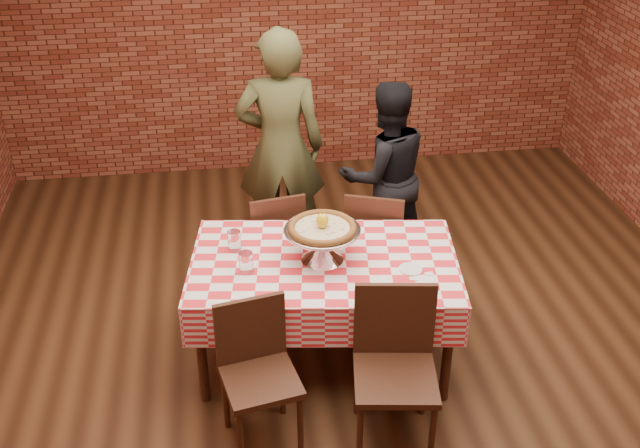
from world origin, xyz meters
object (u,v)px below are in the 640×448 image
at_px(chair_near_left, 261,382).
at_px(diner_black, 385,175).
at_px(pizza, 322,228).
at_px(diner_olive, 280,148).
at_px(chair_far_left, 273,240).
at_px(chair_far_right, 376,240).
at_px(pizza_stand, 322,244).
at_px(condiment_caddy, 332,223).
at_px(table, 324,310).
at_px(water_glass_right, 234,241).
at_px(chair_near_right, 395,376).
at_px(water_glass_left, 246,262).

relative_size(chair_near_left, diner_black, 0.59).
distance_m(pizza, diner_olive, 1.32).
bearing_deg(chair_near_left, chair_far_left, 70.96).
bearing_deg(chair_far_right, pizza_stand, 73.88).
xyz_separation_m(condiment_caddy, diner_olive, (-0.24, 1.01, 0.10)).
distance_m(chair_near_left, chair_far_left, 1.51).
xyz_separation_m(table, chair_near_left, (-0.46, -0.69, 0.07)).
bearing_deg(pizza, water_glass_right, 160.87).
relative_size(condiment_caddy, chair_far_left, 0.16).
relative_size(pizza, chair_near_left, 0.47).
xyz_separation_m(chair_near_left, diner_black, (1.09, 1.82, 0.30)).
distance_m(table, diner_olive, 1.45).
height_order(table, chair_far_right, chair_far_right).
height_order(water_glass_right, diner_olive, diner_olive).
bearing_deg(chair_far_left, diner_olive, -112.96).
relative_size(water_glass_right, chair_far_left, 0.15).
bearing_deg(chair_far_right, table, 75.14).
distance_m(water_glass_right, chair_near_left, 0.98).
relative_size(table, condiment_caddy, 11.73).
relative_size(water_glass_right, diner_black, 0.09).
bearing_deg(chair_near_right, chair_far_left, 117.45).
bearing_deg(pizza, diner_olive, 95.57).
height_order(table, diner_black, diner_black).
xyz_separation_m(chair_near_left, chair_far_left, (0.20, 1.50, -0.01)).
xyz_separation_m(pizza, chair_far_right, (0.49, 0.67, -0.53)).
relative_size(chair_far_left, chair_far_right, 0.98).
xyz_separation_m(pizza, water_glass_right, (-0.53, 0.18, -0.15)).
height_order(pizza_stand, chair_far_right, pizza_stand).
bearing_deg(water_glass_left, diner_black, 46.84).
height_order(table, chair_far_left, chair_far_left).
bearing_deg(water_glass_left, table, 6.68).
relative_size(pizza_stand, diner_black, 0.32).
height_order(water_glass_right, diner_black, diner_black).
bearing_deg(chair_far_right, diner_black, -88.43).
distance_m(table, chair_far_right, 0.85).
bearing_deg(chair_near_right, chair_near_left, -178.11).
xyz_separation_m(pizza_stand, chair_near_right, (0.29, -0.80, -0.39)).
height_order(water_glass_right, chair_far_left, water_glass_right).
distance_m(pizza, water_glass_left, 0.50).
relative_size(chair_near_left, chair_far_left, 1.01).
relative_size(pizza_stand, pizza, 1.15).
bearing_deg(pizza_stand, water_glass_right, 160.87).
height_order(chair_near_left, diner_black, diner_black).
height_order(condiment_caddy, diner_black, diner_black).
bearing_deg(chair_near_left, pizza, 46.24).
bearing_deg(pizza, diner_black, 60.06).
bearing_deg(chair_near_left, diner_black, 47.65).
xyz_separation_m(pizza_stand, water_glass_left, (-0.47, -0.08, -0.04)).
distance_m(pizza_stand, chair_far_right, 0.93).
height_order(pizza_stand, chair_near_right, pizza_stand).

